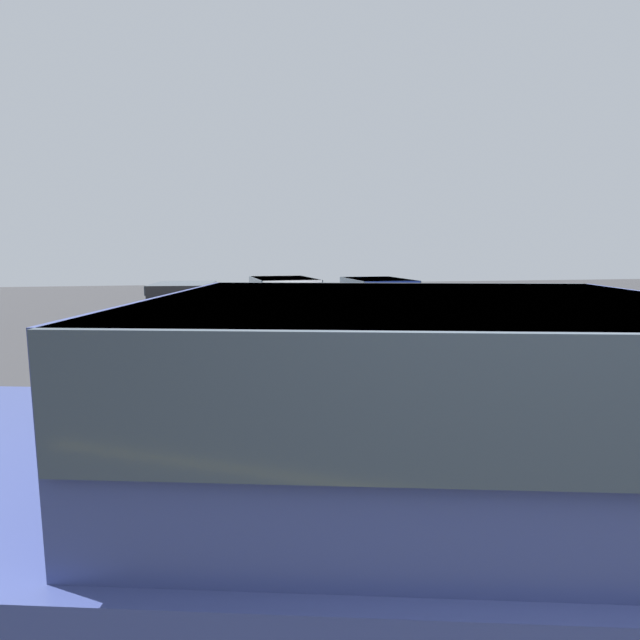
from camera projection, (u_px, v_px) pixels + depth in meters
name	position (u px, v px, depth m)	size (l,w,h in m)	color
stall_stripe_a	(130.00, 328.00, 13.08)	(0.12, 4.43, 0.01)	white
stall_stripe_b	(236.00, 325.00, 13.62)	(0.12, 4.43, 0.01)	white
stall_stripe_c	(333.00, 322.00, 14.17)	(0.12, 4.43, 0.01)	white
stall_stripe_d	(423.00, 320.00, 14.71)	(0.12, 4.43, 0.01)	white
pickup_truck	(488.00, 508.00, 2.14)	(6.33, 3.40, 1.81)	navy
parked_sedan_a	(184.00, 303.00, 13.52)	(2.08, 4.46, 1.15)	#232326
parked_sedan_b	(284.00, 300.00, 13.62)	(2.01, 4.88, 1.28)	silver
parked_sedan_c	(378.00, 299.00, 14.35)	(1.83, 4.81, 1.22)	navy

